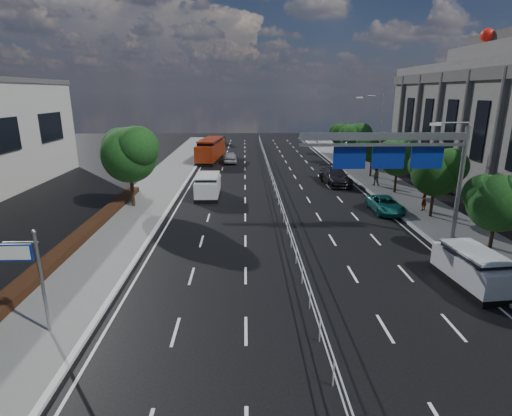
{
  "coord_description": "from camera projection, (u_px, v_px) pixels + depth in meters",
  "views": [
    {
      "loc": [
        -2.78,
        -13.91,
        9.15
      ],
      "look_at": [
        -2.14,
        9.27,
        2.4
      ],
      "focal_mm": 28.0,
      "sensor_mm": 36.0,
      "label": 1
    }
  ],
  "objects": [
    {
      "name": "far_tree_g",
      "position": [
        355.0,
        136.0,
        50.72
      ],
      "size": [
        3.96,
        3.69,
        5.45
      ],
      "color": "black",
      "rests_on": "ground"
    },
    {
      "name": "silver_minivan",
      "position": [
        473.0,
        268.0,
        19.46
      ],
      "size": [
        2.27,
        4.54,
        1.82
      ],
      "rotation": [
        0.0,
        0.0,
        0.1
      ],
      "color": "black",
      "rests_on": "ground"
    },
    {
      "name": "far_tree_f",
      "position": [
        373.0,
        146.0,
        43.6
      ],
      "size": [
        3.52,
        3.28,
        5.02
      ],
      "color": "black",
      "rests_on": "ground"
    },
    {
      "name": "near_car_dark",
      "position": [
        221.0,
        141.0,
        71.6
      ],
      "size": [
        1.71,
        4.83,
        1.59
      ],
      "primitive_type": "imported",
      "rotation": [
        0.0,
        0.0,
        3.13
      ],
      "color": "black",
      "rests_on": "ground"
    },
    {
      "name": "overhead_gantry",
      "position": [
        401.0,
        153.0,
        24.24
      ],
      "size": [
        10.24,
        0.38,
        7.45
      ],
      "color": "gray",
      "rests_on": "ground"
    },
    {
      "name": "median_fence",
      "position": [
        275.0,
        188.0,
        37.43
      ],
      "size": [
        0.05,
        85.0,
        1.02
      ],
      "color": "silver",
      "rests_on": "ground"
    },
    {
      "name": "parked_car_dark",
      "position": [
        335.0,
        176.0,
        41.0
      ],
      "size": [
        2.76,
        5.87,
        1.65
      ],
      "primitive_type": "imported",
      "rotation": [
        0.0,
        0.0,
        0.08
      ],
      "color": "black",
      "rests_on": "ground"
    },
    {
      "name": "pedestrian_a",
      "position": [
        424.0,
        200.0,
        31.4
      ],
      "size": [
        0.72,
        0.7,
        1.67
      ],
      "primitive_type": "imported",
      "rotation": [
        0.0,
        0.0,
        3.87
      ],
      "color": "gray",
      "rests_on": "sidewalk_far"
    },
    {
      "name": "far_tree_c",
      "position": [
        499.0,
        200.0,
        22.02
      ],
      "size": [
        3.52,
        3.28,
        4.94
      ],
      "color": "black",
      "rests_on": "ground"
    },
    {
      "name": "near_tree_back",
      "position": [
        130.0,
        152.0,
        31.63
      ],
      "size": [
        4.84,
        4.51,
        6.69
      ],
      "color": "black",
      "rests_on": "ground"
    },
    {
      "name": "far_tree_e",
      "position": [
        399.0,
        156.0,
        36.38
      ],
      "size": [
        3.63,
        3.38,
        5.13
      ],
      "color": "black",
      "rests_on": "ground"
    },
    {
      "name": "ground",
      "position": [
        316.0,
        330.0,
        15.98
      ],
      "size": [
        160.0,
        160.0,
        0.0
      ],
      "primitive_type": "plane",
      "color": "black",
      "rests_on": "ground"
    },
    {
      "name": "sidewalk_near",
      "position": [
        25.0,
        333.0,
        15.66
      ],
      "size": [
        5.0,
        140.0,
        0.14
      ],
      "primitive_type": "cube",
      "color": "slate",
      "rests_on": "ground"
    },
    {
      "name": "white_minivan",
      "position": [
        208.0,
        186.0,
        35.93
      ],
      "size": [
        2.06,
        4.76,
        2.07
      ],
      "rotation": [
        0.0,
        0.0,
        0.0
      ],
      "color": "black",
      "rests_on": "ground"
    },
    {
      "name": "near_car_silver",
      "position": [
        230.0,
        157.0,
        53.62
      ],
      "size": [
        2.03,
        4.59,
        1.54
      ],
      "primitive_type": "imported",
      "rotation": [
        0.0,
        0.0,
        3.19
      ],
      "color": "#9EA1A6",
      "rests_on": "ground"
    },
    {
      "name": "streetlight_far",
      "position": [
        378.0,
        133.0,
        39.76
      ],
      "size": [
        2.78,
        2.4,
        9.0
      ],
      "color": "gray",
      "rests_on": "ground"
    },
    {
      "name": "red_bus",
      "position": [
        211.0,
        149.0,
        54.99
      ],
      "size": [
        3.55,
        10.33,
        3.02
      ],
      "rotation": [
        0.0,
        0.0,
        -0.12
      ],
      "color": "black",
      "rests_on": "ground"
    },
    {
      "name": "kerb_near",
      "position": [
        89.0,
        332.0,
        15.72
      ],
      "size": [
        0.25,
        140.0,
        0.15
      ],
      "primitive_type": "cube",
      "color": "silver",
      "rests_on": "ground"
    },
    {
      "name": "pedestrian_b",
      "position": [
        375.0,
        176.0,
        39.92
      ],
      "size": [
        0.93,
        0.75,
        1.8
      ],
      "primitive_type": "imported",
      "rotation": [
        0.0,
        0.0,
        3.06
      ],
      "color": "gray",
      "rests_on": "sidewalk_far"
    },
    {
      "name": "parked_car_teal",
      "position": [
        386.0,
        204.0,
        31.5
      ],
      "size": [
        2.14,
        4.49,
        1.24
      ],
      "primitive_type": "imported",
      "rotation": [
        0.0,
        0.0,
        0.02
      ],
      "color": "#166662",
      "rests_on": "ground"
    },
    {
      "name": "far_tree_h",
      "position": [
        341.0,
        133.0,
        58.02
      ],
      "size": [
        3.41,
        3.18,
        4.91
      ],
      "color": "black",
      "rests_on": "ground"
    },
    {
      "name": "toilet_sign",
      "position": [
        27.0,
        265.0,
        14.87
      ],
      "size": [
        1.62,
        0.18,
        4.34
      ],
      "color": "gray",
      "rests_on": "ground"
    },
    {
      "name": "hedge_near",
      "position": [
        40.0,
        271.0,
        20.33
      ],
      "size": [
        1.0,
        36.0,
        0.44
      ],
      "primitive_type": "cube",
      "color": "black",
      "rests_on": "sidewalk_near"
    },
    {
      "name": "far_tree_d",
      "position": [
        437.0,
        170.0,
        29.15
      ],
      "size": [
        3.85,
        3.59,
        5.34
      ],
      "color": "black",
      "rests_on": "ground"
    }
  ]
}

